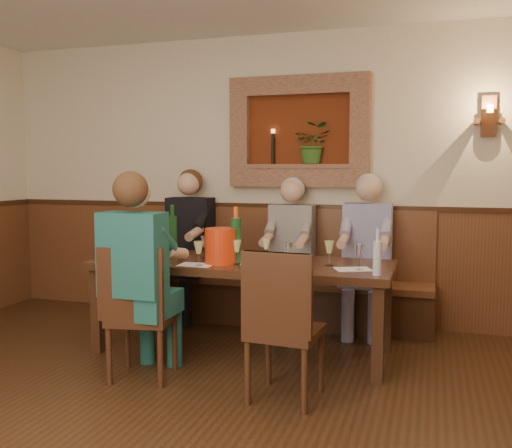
{
  "coord_description": "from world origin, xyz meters",
  "views": [
    {
      "loc": [
        1.46,
        -2.46,
        1.49
      ],
      "look_at": [
        0.1,
        1.9,
        1.05
      ],
      "focal_mm": 40.0,
      "sensor_mm": 36.0,
      "label": 1
    }
  ],
  "objects_px": {
    "person_bench_mid": "(290,266)",
    "person_chair_front": "(140,294)",
    "person_bench_right": "(366,268)",
    "spittoon_bucket": "(220,246)",
    "chair_near_left": "(142,339)",
    "wine_bottle_green_a": "(236,239)",
    "wine_bottle_green_b": "(173,234)",
    "person_bench_left": "(187,257)",
    "bench": "(274,289)",
    "dining_table": "(242,270)",
    "water_bottle": "(377,257)",
    "chair_near_right": "(284,356)"
  },
  "relations": [
    {
      "from": "bench",
      "to": "chair_near_left",
      "type": "distance_m",
      "value": 1.79
    },
    {
      "from": "chair_near_left",
      "to": "chair_near_right",
      "type": "bearing_deg",
      "value": -13.86
    },
    {
      "from": "chair_near_left",
      "to": "spittoon_bucket",
      "type": "height_order",
      "value": "spittoon_bucket"
    },
    {
      "from": "person_chair_front",
      "to": "spittoon_bucket",
      "type": "bearing_deg",
      "value": 58.82
    },
    {
      "from": "chair_near_left",
      "to": "spittoon_bucket",
      "type": "bearing_deg",
      "value": 48.91
    },
    {
      "from": "bench",
      "to": "person_bench_right",
      "type": "xyz_separation_m",
      "value": [
        0.89,
        -0.11,
        0.27
      ]
    },
    {
      "from": "wine_bottle_green_a",
      "to": "wine_bottle_green_b",
      "type": "distance_m",
      "value": 0.74
    },
    {
      "from": "person_chair_front",
      "to": "spittoon_bucket",
      "type": "xyz_separation_m",
      "value": [
        0.37,
        0.62,
        0.28
      ]
    },
    {
      "from": "water_bottle",
      "to": "person_bench_right",
      "type": "bearing_deg",
      "value": 100.16
    },
    {
      "from": "person_bench_left",
      "to": "person_bench_right",
      "type": "relative_size",
      "value": 1.03
    },
    {
      "from": "wine_bottle_green_b",
      "to": "person_bench_left",
      "type": "bearing_deg",
      "value": 103.82
    },
    {
      "from": "person_chair_front",
      "to": "spittoon_bucket",
      "type": "distance_m",
      "value": 0.77
    },
    {
      "from": "person_bench_right",
      "to": "wine_bottle_green_a",
      "type": "relative_size",
      "value": 3.25
    },
    {
      "from": "person_bench_mid",
      "to": "water_bottle",
      "type": "height_order",
      "value": "person_bench_mid"
    },
    {
      "from": "chair_near_left",
      "to": "chair_near_right",
      "type": "height_order",
      "value": "chair_near_right"
    },
    {
      "from": "bench",
      "to": "wine_bottle_green_b",
      "type": "bearing_deg",
      "value": -133.01
    },
    {
      "from": "person_bench_left",
      "to": "spittoon_bucket",
      "type": "relative_size",
      "value": 5.35
    },
    {
      "from": "chair_near_left",
      "to": "wine_bottle_green_b",
      "type": "height_order",
      "value": "wine_bottle_green_b"
    },
    {
      "from": "chair_near_right",
      "to": "person_bench_left",
      "type": "height_order",
      "value": "person_bench_left"
    },
    {
      "from": "bench",
      "to": "water_bottle",
      "type": "height_order",
      "value": "bench"
    },
    {
      "from": "chair_near_right",
      "to": "person_chair_front",
      "type": "xyz_separation_m",
      "value": [
        -1.07,
        0.07,
        0.33
      ]
    },
    {
      "from": "bench",
      "to": "spittoon_bucket",
      "type": "bearing_deg",
      "value": -96.59
    },
    {
      "from": "dining_table",
      "to": "spittoon_bucket",
      "type": "distance_m",
      "value": 0.3
    },
    {
      "from": "wine_bottle_green_b",
      "to": "bench",
      "type": "bearing_deg",
      "value": 46.99
    },
    {
      "from": "wine_bottle_green_b",
      "to": "person_bench_right",
      "type": "bearing_deg",
      "value": 22.12
    },
    {
      "from": "chair_near_right",
      "to": "person_bench_right",
      "type": "relative_size",
      "value": 0.68
    },
    {
      "from": "chair_near_left",
      "to": "water_bottle",
      "type": "distance_m",
      "value": 1.77
    },
    {
      "from": "bench",
      "to": "person_chair_front",
      "type": "height_order",
      "value": "person_chair_front"
    },
    {
      "from": "spittoon_bucket",
      "to": "wine_bottle_green_a",
      "type": "relative_size",
      "value": 0.62
    },
    {
      "from": "wine_bottle_green_a",
      "to": "wine_bottle_green_b",
      "type": "xyz_separation_m",
      "value": [
        -0.69,
        0.28,
        -0.01
      ]
    },
    {
      "from": "bench",
      "to": "wine_bottle_green_b",
      "type": "distance_m",
      "value": 1.2
    },
    {
      "from": "chair_near_left",
      "to": "wine_bottle_green_a",
      "type": "xyz_separation_m",
      "value": [
        0.48,
        0.68,
        0.66
      ]
    },
    {
      "from": "spittoon_bucket",
      "to": "water_bottle",
      "type": "relative_size",
      "value": 0.84
    },
    {
      "from": "chair_near_left",
      "to": "dining_table",
      "type": "bearing_deg",
      "value": 47.25
    },
    {
      "from": "person_chair_front",
      "to": "dining_table",
      "type": "bearing_deg",
      "value": 57.2
    },
    {
      "from": "person_bench_right",
      "to": "spittoon_bucket",
      "type": "distance_m",
      "value": 1.46
    },
    {
      "from": "dining_table",
      "to": "wine_bottle_green_a",
      "type": "distance_m",
      "value": 0.28
    },
    {
      "from": "person_bench_right",
      "to": "wine_bottle_green_b",
      "type": "bearing_deg",
      "value": -157.88
    },
    {
      "from": "person_bench_mid",
      "to": "person_chair_front",
      "type": "xyz_separation_m",
      "value": [
        -0.69,
        -1.61,
        0.03
      ]
    },
    {
      "from": "person_bench_mid",
      "to": "chair_near_left",
      "type": "bearing_deg",
      "value": -112.98
    },
    {
      "from": "person_chair_front",
      "to": "water_bottle",
      "type": "distance_m",
      "value": 1.69
    },
    {
      "from": "dining_table",
      "to": "person_bench_right",
      "type": "relative_size",
      "value": 1.65
    },
    {
      "from": "wine_bottle_green_b",
      "to": "water_bottle",
      "type": "bearing_deg",
      "value": -15.13
    },
    {
      "from": "chair_near_right",
      "to": "person_bench_left",
      "type": "distance_m",
      "value": 2.24
    },
    {
      "from": "dining_table",
      "to": "person_bench_right",
      "type": "xyz_separation_m",
      "value": [
        0.89,
        0.84,
        -0.07
      ]
    },
    {
      "from": "person_bench_right",
      "to": "wine_bottle_green_b",
      "type": "relative_size",
      "value": 3.38
    },
    {
      "from": "bench",
      "to": "chair_near_left",
      "type": "height_order",
      "value": "bench"
    },
    {
      "from": "wine_bottle_green_a",
      "to": "chair_near_right",
      "type": "bearing_deg",
      "value": -51.67
    },
    {
      "from": "person_chair_front",
      "to": "person_bench_left",
      "type": "bearing_deg",
      "value": 102.8
    },
    {
      "from": "chair_near_right",
      "to": "person_chair_front",
      "type": "bearing_deg",
      "value": -179.13
    }
  ]
}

